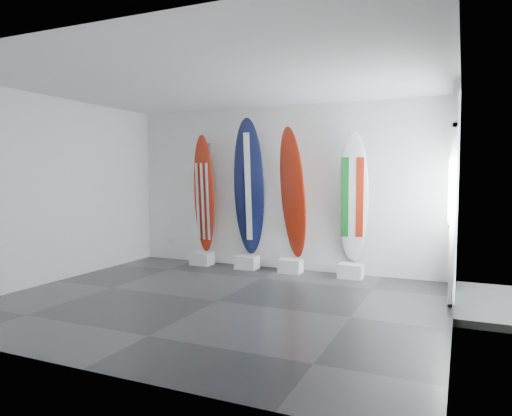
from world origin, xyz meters
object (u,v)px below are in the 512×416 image
at_px(surfboard_italy, 353,198).
at_px(surfboard_swiss, 293,193).
at_px(surfboard_usa, 204,194).
at_px(surfboard_navy, 249,188).

bearing_deg(surfboard_italy, surfboard_swiss, 168.10).
height_order(surfboard_usa, surfboard_navy, surfboard_navy).
bearing_deg(surfboard_navy, surfboard_italy, -9.28).
xyz_separation_m(surfboard_usa, surfboard_italy, (2.90, 0.00, -0.03)).
xyz_separation_m(surfboard_navy, surfboard_swiss, (0.86, 0.00, -0.09)).
relative_size(surfboard_navy, surfboard_italy, 1.13).
height_order(surfboard_swiss, surfboard_italy, surfboard_swiss).
relative_size(surfboard_navy, surfboard_swiss, 1.08).
distance_m(surfboard_navy, surfboard_italy, 1.94).
bearing_deg(surfboard_navy, surfboard_usa, 170.72).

